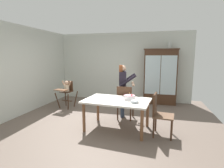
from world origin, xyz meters
TOP-DOWN VIEW (x-y plane):
  - ground_plane at (0.00, 0.00)m, footprint 6.24×6.24m
  - wall_back at (0.00, 2.63)m, footprint 5.32×0.06m
  - wall_left at (-2.63, 0.00)m, footprint 0.06×5.32m
  - china_cabinet at (1.48, 2.37)m, footprint 1.23×0.48m
  - ceramic_vase at (1.76, 2.37)m, footprint 0.13×0.13m
  - high_chair_with_toddler at (-1.65, 1.00)m, footprint 0.65×0.74m
  - adult_person at (0.41, 0.60)m, footprint 0.57×0.56m
  - dining_table at (0.45, -0.34)m, footprint 1.64×1.13m
  - birthday_cake at (0.73, -0.25)m, footprint 0.28×0.28m
  - serving_bowl at (0.90, -0.52)m, footprint 0.18×0.18m
  - dining_chair_far_side at (0.52, 0.36)m, footprint 0.46×0.46m
  - dining_chair_right_end at (1.44, -0.43)m, footprint 0.49×0.49m

SIDE VIEW (x-z plane):
  - ground_plane at x=0.00m, z-range 0.00..0.00m
  - dining_chair_far_side at x=0.52m, z-range 0.08..1.04m
  - dining_chair_right_end at x=1.44m, z-range 0.08..1.04m
  - dining_table at x=0.45m, z-range 0.28..1.02m
  - high_chair_with_toddler at x=-1.65m, z-range 0.18..1.13m
  - serving_bowl at x=0.90m, z-range 0.74..0.79m
  - birthday_cake at x=0.73m, z-range 0.70..0.89m
  - adult_person at x=0.41m, z-range 0.20..1.73m
  - china_cabinet at x=1.48m, z-range 0.01..2.05m
  - wall_back at x=0.00m, z-range 0.00..2.70m
  - wall_left at x=-2.63m, z-range 0.00..2.70m
  - ceramic_vase at x=1.76m, z-range 2.03..2.30m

